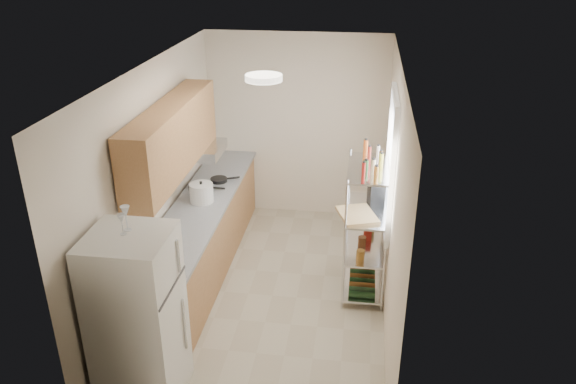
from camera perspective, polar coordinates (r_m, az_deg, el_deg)
name	(u,v)px	position (r m, az deg, el deg)	size (l,w,h in m)	color
room	(271,192)	(5.85, -1.74, 0.00)	(2.52, 4.42, 2.62)	#B8AD95
counter_run	(202,237)	(6.81, -8.71, -4.51)	(0.63, 3.51, 0.90)	#AF7B4A
upper_cabinets	(172,138)	(6.01, -11.67, 5.40)	(0.33, 2.20, 0.72)	#AF7B4A
range_hood	(201,150)	(6.84, -8.81, 4.28)	(0.50, 0.60, 0.12)	#B7BABC
window	(391,163)	(6.01, 10.40, 2.88)	(0.06, 1.00, 1.46)	white
bakers_rack	(367,202)	(6.13, 8.05, -1.02)	(0.45, 0.90, 1.73)	silver
ceiling_dome	(264,78)	(5.16, -2.48, 11.53)	(0.34, 0.34, 0.06)	white
refrigerator	(138,320)	(4.99, -15.01, -12.41)	(0.66, 0.66, 1.61)	silver
wine_glass_a	(126,218)	(4.59, -16.12, -2.59)	(0.08, 0.08, 0.21)	silver
wine_glass_b	(122,224)	(4.55, -16.51, -3.16)	(0.06, 0.06, 0.18)	silver
rice_cooker	(202,193)	(6.60, -8.78, -0.07)	(0.28, 0.28, 0.22)	silver
frying_pan_large	(200,187)	(6.97, -8.92, 0.54)	(0.29, 0.29, 0.05)	black
frying_pan_small	(219,180)	(7.14, -7.04, 1.24)	(0.21, 0.21, 0.04)	black
cutting_board	(357,215)	(6.02, 7.04, -2.32)	(0.36, 0.46, 0.03)	tan
espresso_machine	(376,191)	(6.30, 8.95, 0.09)	(0.16, 0.24, 0.28)	black
storage_bag	(368,233)	(6.51, 8.11, -4.12)	(0.09, 0.13, 0.15)	maroon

